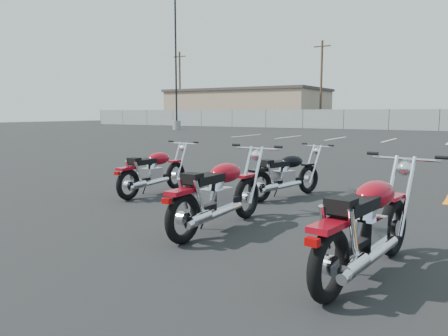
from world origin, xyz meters
The scene contains 11 objects.
ground centered at (0.00, 0.00, 0.00)m, with size 120.00×120.00×0.00m, color black.
motorcycle_front_red centered at (-1.54, 0.88, 0.44)m, with size 0.76×1.96×0.96m.
motorcycle_second_black centered at (0.72, 1.89, 0.43)m, with size 0.97×1.91×0.94m.
motorcycle_third_red centered at (0.86, -0.61, 0.49)m, with size 0.84×2.18×1.07m.
motorcycle_rear_red centered at (2.93, -1.27, 0.50)m, with size 0.86×2.23×1.09m.
light_pole_west centered at (-19.87, 25.21, 3.26)m, with size 0.80×0.70×11.98m.
chainlink_fence centered at (0.00, 35.00, 0.90)m, with size 80.06×0.06×1.80m.
tan_building_west centered at (-22.00, 42.00, 2.16)m, with size 18.40×10.40×4.30m.
utility_pole_a centered at (-30.00, 39.00, 4.69)m, with size 1.80×0.24×9.00m.
utility_pole_b centered at (-12.00, 40.00, 4.69)m, with size 1.80×0.24×9.00m.
parking_line_stripes centered at (-2.50, 20.00, 0.00)m, with size 15.12×4.00×0.01m.
Camera 1 is at (3.88, -5.37, 1.55)m, focal length 35.00 mm.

